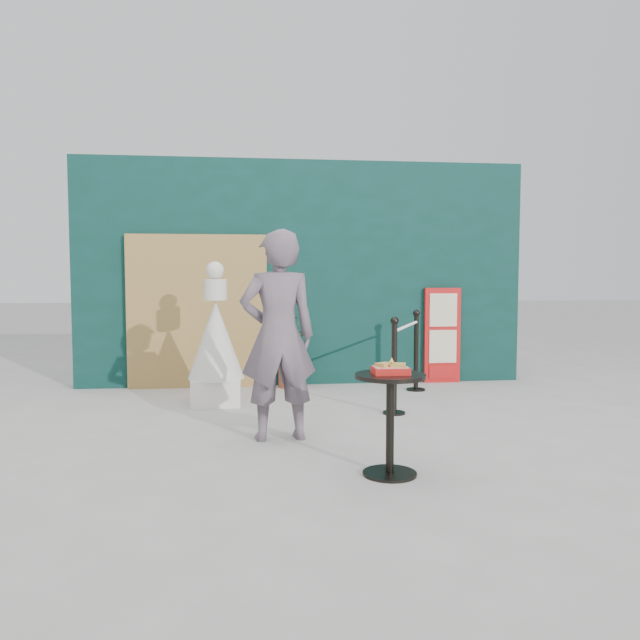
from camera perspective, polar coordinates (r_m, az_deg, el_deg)
The scene contains 10 objects.
ground at distance 5.55m, azimuth 1.50°, elevation -11.25°, with size 60.00×60.00×0.00m, color #ADAAA5.
back_wall at distance 8.48m, azimuth -1.57°, elevation 4.30°, with size 6.00×0.30×3.00m, color #0A3026.
bamboo_fence at distance 8.27m, azimuth -11.13°, elevation 0.76°, with size 1.80×0.08×2.00m, color tan.
woman at distance 5.55m, azimuth -3.85°, elevation -1.42°, with size 0.68×0.45×1.87m, color slate.
menu_board at distance 8.71m, azimuth 11.12°, elevation -1.38°, with size 0.50×0.07×1.30m.
statue at distance 7.19m, azimuth -9.50°, elevation -2.39°, with size 0.63×0.63×1.63m.
cafe_table at distance 4.63m, azimuth 6.43°, elevation -8.00°, with size 0.52×0.52×0.75m.
food_basket at distance 4.58m, azimuth 6.48°, elevation -4.46°, with size 0.26×0.19×0.11m.
planter at distance 8.19m, azimuth -2.63°, elevation -2.28°, with size 0.57×0.49×0.97m.
stanchion_barrier at distance 7.35m, azimuth 7.89°, elevation -3.55°, with size 0.84×1.54×1.03m.
Camera 1 is at (-0.78, -5.29, 1.46)m, focal length 35.00 mm.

